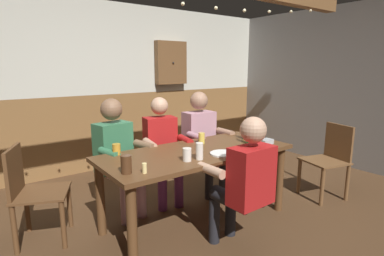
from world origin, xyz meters
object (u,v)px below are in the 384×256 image
bottle_1 (249,134)px  pint_glass_4 (202,138)px  dining_table (197,161)px  person_2 (202,137)px  chair_empty_near_left (330,158)px  pint_glass_5 (116,149)px  person_1 (162,145)px  bottle_0 (245,132)px  pint_glass_3 (254,133)px  table_candle (144,168)px  plate_0 (223,154)px  person_0 (117,151)px  condiment_caddy (266,142)px  chair_empty_near_right (31,191)px  person_3 (244,179)px  pint_glass_1 (126,164)px  pint_glass_2 (187,155)px  wall_dart_cabinet (171,63)px  pint_glass_0 (199,151)px

bottle_1 → pint_glass_4: bearing=142.2°
dining_table → person_2: (0.57, 0.64, 0.04)m
chair_empty_near_left → pint_glass_5: (-2.36, 0.77, 0.33)m
person_1 → bottle_0: person_1 is taller
dining_table → pint_glass_3: 0.85m
chair_empty_near_left → table_candle: (-2.39, 0.16, 0.31)m
dining_table → plate_0: plate_0 is taller
person_0 → pint_glass_3: person_0 is taller
condiment_caddy → pint_glass_3: size_ratio=1.17×
chair_empty_near_right → pint_glass_5: size_ratio=8.41×
person_0 → bottle_0: bearing=144.6°
person_3 → bottle_1: 0.82m
chair_empty_near_right → table_candle: bearing=60.7°
bottle_0 → pint_glass_1: bearing=-170.8°
pint_glass_4 → pint_glass_3: bearing=-14.0°
pint_glass_2 → person_2: bearing=45.4°
person_0 → pint_glass_2: size_ratio=10.80×
person_1 → chair_empty_near_right: 1.40m
dining_table → wall_dart_cabinet: bearing=63.4°
person_3 → pint_glass_3: size_ratio=9.87×
person_3 → pint_glass_0: 0.46m
person_3 → condiment_caddy: 0.86m
person_2 → chair_empty_near_left: bearing=138.6°
chair_empty_near_left → bottle_1: (-1.07, 0.32, 0.38)m
dining_table → bottle_1: size_ratio=7.29×
condiment_caddy → person_3: bearing=-151.1°
person_1 → pint_glass_1: bearing=56.6°
plate_0 → pint_glass_1: (-0.95, 0.06, 0.06)m
dining_table → pint_glass_4: pint_glass_4 is taller
person_3 → wall_dart_cabinet: bearing=67.6°
pint_glass_2 → bottle_1: bearing=6.4°
person_2 → bottle_0: 0.62m
bottle_1 → pint_glass_4: bottle_1 is taller
plate_0 → pint_glass_5: (-0.81, 0.58, 0.04)m
person_3 → pint_glass_4: size_ratio=10.05×
chair_empty_near_left → person_1: bearing=71.9°
person_3 → pint_glass_0: (-0.16, 0.39, 0.17)m
bottle_1 → pint_glass_2: bottle_1 is taller
condiment_caddy → pint_glass_4: size_ratio=1.19×
table_candle → person_1: bearing=52.4°
bottle_0 → pint_glass_4: bottle_0 is taller
condiment_caddy → pint_glass_0: pint_glass_0 is taller
pint_glass_1 → condiment_caddy: bearing=-1.1°
table_candle → bottle_0: bearing=13.0°
plate_0 → pint_glass_1: pint_glass_1 is taller
chair_empty_near_left → bottle_0: 1.12m
dining_table → pint_glass_2: (-0.28, -0.22, 0.16)m
person_0 → pint_glass_4: 0.90m
chair_empty_near_right → plate_0: bearing=83.7°
pint_glass_1 → pint_glass_3: 1.69m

